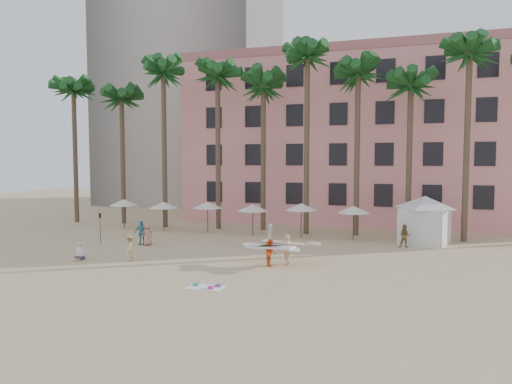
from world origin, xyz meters
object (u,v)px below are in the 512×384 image
object	(u,v)px
carrier_white	(270,251)
pink_hotel	(366,142)
cabana	(425,216)
carrier_yellow	(288,248)

from	to	relation	value
carrier_white	pink_hotel	bearing A→B (deg)	80.81
cabana	carrier_white	xyz separation A→B (m)	(-8.88, -9.98, -1.22)
pink_hotel	carrier_white	bearing A→B (deg)	-99.19
pink_hotel	cabana	bearing A→B (deg)	-69.29
cabana	carrier_yellow	distance (m)	12.39
cabana	carrier_yellow	size ratio (longest dim) A/B	1.84
pink_hotel	carrier_yellow	bearing A→B (deg)	-97.17
carrier_yellow	carrier_white	distance (m)	1.08
pink_hotel	carrier_yellow	world-z (taller)	pink_hotel
carrier_white	cabana	bearing A→B (deg)	48.35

